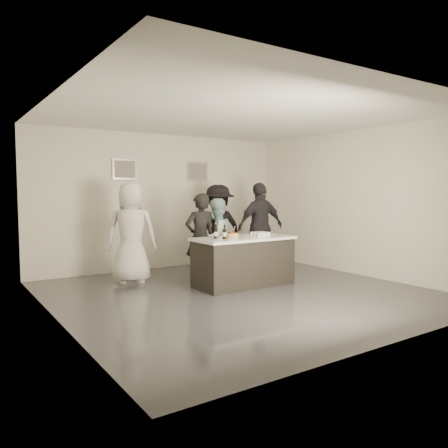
# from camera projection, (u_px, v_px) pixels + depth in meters

# --- Properties ---
(floor) EXTENTS (6.00, 6.00, 0.00)m
(floor) POSITION_uv_depth(u_px,v_px,m) (240.00, 292.00, 7.50)
(floor) COLOR #3D3D42
(floor) RESTS_ON ground
(ceiling) EXTENTS (6.00, 6.00, 0.00)m
(ceiling) POSITION_uv_depth(u_px,v_px,m) (241.00, 115.00, 7.26)
(ceiling) COLOR white
(wall_back) EXTENTS (6.00, 0.04, 3.00)m
(wall_back) POSITION_uv_depth(u_px,v_px,m) (163.00, 202.00, 9.87)
(wall_back) COLOR silver
(wall_back) RESTS_ON ground
(wall_front) EXTENTS (6.00, 0.04, 3.00)m
(wall_front) POSITION_uv_depth(u_px,v_px,m) (397.00, 213.00, 4.89)
(wall_front) COLOR silver
(wall_front) RESTS_ON ground
(wall_left) EXTENTS (0.04, 6.00, 3.00)m
(wall_left) POSITION_uv_depth(u_px,v_px,m) (55.00, 210.00, 5.72)
(wall_left) COLOR silver
(wall_left) RESTS_ON ground
(wall_right) EXTENTS (0.04, 6.00, 3.00)m
(wall_right) POSITION_uv_depth(u_px,v_px,m) (358.00, 203.00, 9.04)
(wall_right) COLOR silver
(wall_right) RESTS_ON ground
(picture_left) EXTENTS (0.54, 0.04, 0.44)m
(picture_left) POSITION_uv_depth(u_px,v_px,m) (125.00, 169.00, 9.29)
(picture_left) COLOR #B2B2B7
(picture_left) RESTS_ON wall_back
(picture_right) EXTENTS (0.54, 0.04, 0.44)m
(picture_right) POSITION_uv_depth(u_px,v_px,m) (198.00, 171.00, 10.29)
(picture_right) COLOR #B2B2B7
(picture_right) RESTS_ON wall_back
(bar_counter) EXTENTS (1.86, 0.86, 0.90)m
(bar_counter) POSITION_uv_depth(u_px,v_px,m) (244.00, 261.00, 8.02)
(bar_counter) COLOR white
(bar_counter) RESTS_ON ground
(cake) EXTENTS (0.22, 0.22, 0.08)m
(cake) POSITION_uv_depth(u_px,v_px,m) (232.00, 236.00, 7.77)
(cake) COLOR yellow
(cake) RESTS_ON bar_counter
(beer_bottle_a) EXTENTS (0.07, 0.07, 0.26)m
(beer_bottle_a) POSITION_uv_depth(u_px,v_px,m) (216.00, 231.00, 7.70)
(beer_bottle_a) COLOR black
(beer_bottle_a) RESTS_ON bar_counter
(beer_bottle_b) EXTENTS (0.07, 0.07, 0.26)m
(beer_bottle_b) POSITION_uv_depth(u_px,v_px,m) (225.00, 232.00, 7.62)
(beer_bottle_b) COLOR black
(beer_bottle_b) RESTS_ON bar_counter
(tumbler_cluster) EXTENTS (0.30, 0.30, 0.08)m
(tumbler_cluster) POSITION_uv_depth(u_px,v_px,m) (260.00, 234.00, 8.15)
(tumbler_cluster) COLOR #C07712
(tumbler_cluster) RESTS_ON bar_counter
(candles) EXTENTS (0.24, 0.08, 0.01)m
(candles) POSITION_uv_depth(u_px,v_px,m) (241.00, 239.00, 7.62)
(candles) COLOR pink
(candles) RESTS_ON bar_counter
(person_main_black) EXTENTS (0.64, 0.45, 1.70)m
(person_main_black) POSITION_uv_depth(u_px,v_px,m) (200.00, 238.00, 8.31)
(person_main_black) COLOR black
(person_main_black) RESTS_ON ground
(person_main_blue) EXTENTS (0.91, 0.79, 1.60)m
(person_main_blue) POSITION_uv_depth(u_px,v_px,m) (216.00, 238.00, 8.68)
(person_main_blue) COLOR #94BEC2
(person_main_blue) RESTS_ON ground
(person_guest_left) EXTENTS (1.11, 0.98, 1.91)m
(person_guest_left) POSITION_uv_depth(u_px,v_px,m) (131.00, 233.00, 8.24)
(person_guest_left) COLOR silver
(person_guest_left) RESTS_ON ground
(person_guest_right) EXTENTS (1.15, 0.53, 1.92)m
(person_guest_right) POSITION_uv_depth(u_px,v_px,m) (260.00, 227.00, 9.53)
(person_guest_right) COLOR #25242B
(person_guest_right) RESTS_ON ground
(person_guest_back) EXTENTS (1.23, 0.74, 1.87)m
(person_guest_back) POSITION_uv_depth(u_px,v_px,m) (218.00, 228.00, 9.55)
(person_guest_back) COLOR black
(person_guest_back) RESTS_ON ground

